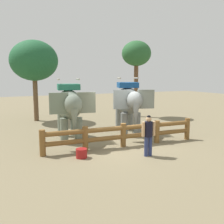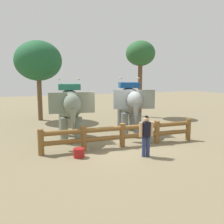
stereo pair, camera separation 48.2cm
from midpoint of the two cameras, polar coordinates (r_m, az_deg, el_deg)
ground_plane at (r=11.17m, az=3.90°, el=-8.04°), size 60.00×60.00×0.00m
log_fence at (r=11.15m, az=3.58°, el=-4.86°), size 7.17×0.59×1.05m
elephant_near_left at (r=12.27m, az=-8.41°, el=1.36°), size 2.03×3.54×2.98m
elephant_center at (r=13.50m, az=5.01°, el=2.15°), size 2.40×3.61×3.02m
tourist_woman_in_black at (r=9.87m, az=9.12°, el=-4.70°), size 0.57×0.35×1.62m
tree_far_left at (r=18.15m, az=-15.60°, el=11.02°), size 3.19×3.19×5.47m
tree_back_center at (r=19.29m, az=7.17°, el=12.66°), size 2.18×2.18×5.66m
feed_bucket at (r=9.89m, az=-6.07°, el=-9.18°), size 0.43×0.43×0.36m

